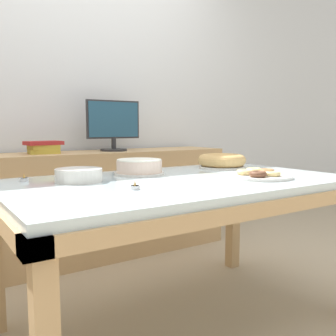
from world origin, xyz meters
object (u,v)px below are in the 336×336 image
(cake_chocolate_round, at_px, (139,167))
(pastry_platter, at_px, (259,175))
(cake_golden_bundt, at_px, (222,161))
(tealight_centre, at_px, (135,187))
(tealight_near_cakes, at_px, (84,174))
(tealight_right_edge, at_px, (24,179))
(book_stack, at_px, (44,147))
(plate_stack, at_px, (79,175))
(computer_monitor, at_px, (114,126))

(cake_chocolate_round, relative_size, pastry_platter, 0.84)
(cake_golden_bundt, distance_m, pastry_platter, 0.45)
(cake_golden_bundt, height_order, tealight_centre, cake_golden_bundt)
(tealight_near_cakes, xyz_separation_m, tealight_right_edge, (-0.29, -0.01, 0.00))
(cake_chocolate_round, distance_m, tealight_near_cakes, 0.28)
(tealight_right_edge, bearing_deg, book_stack, 68.97)
(cake_chocolate_round, height_order, plate_stack, cake_chocolate_round)
(pastry_platter, bearing_deg, tealight_centre, 177.58)
(tealight_near_cakes, bearing_deg, book_stack, 88.09)
(cake_chocolate_round, distance_m, pastry_platter, 0.61)
(computer_monitor, relative_size, plate_stack, 2.02)
(book_stack, bearing_deg, cake_chocolate_round, -74.88)
(computer_monitor, xyz_separation_m, tealight_centre, (-0.52, -1.29, -0.24))
(plate_stack, height_order, tealight_near_cakes, plate_stack)
(plate_stack, xyz_separation_m, tealight_near_cakes, (0.08, 0.16, -0.02))
(pastry_platter, bearing_deg, computer_monitor, 96.36)
(plate_stack, xyz_separation_m, tealight_right_edge, (-0.20, 0.14, -0.02))
(book_stack, height_order, tealight_near_cakes, book_stack)
(computer_monitor, distance_m, cake_golden_bundt, 0.96)
(computer_monitor, height_order, cake_chocolate_round, computer_monitor)
(pastry_platter, bearing_deg, book_stack, 116.85)
(pastry_platter, bearing_deg, plate_stack, 155.38)
(book_stack, height_order, tealight_right_edge, book_stack)
(pastry_platter, distance_m, plate_stack, 0.86)
(computer_monitor, relative_size, pastry_platter, 1.37)
(cake_golden_bundt, xyz_separation_m, pastry_platter, (-0.14, -0.43, -0.03))
(tealight_centre, bearing_deg, cake_chocolate_round, 58.65)
(cake_golden_bundt, bearing_deg, book_stack, 132.20)
(plate_stack, bearing_deg, tealight_right_edge, 144.65)
(cake_chocolate_round, xyz_separation_m, plate_stack, (-0.35, -0.07, -0.01))
(tealight_centre, bearing_deg, tealight_right_edge, 123.40)
(computer_monitor, xyz_separation_m, cake_golden_bundt, (0.29, -0.89, -0.21))
(book_stack, height_order, cake_chocolate_round, book_stack)
(book_stack, xyz_separation_m, plate_stack, (-0.11, -0.96, -0.08))
(cake_chocolate_round, bearing_deg, pastry_platter, -45.07)
(cake_golden_bundt, bearing_deg, cake_chocolate_round, 179.99)
(pastry_platter, bearing_deg, tealight_right_edge, 152.97)
(computer_monitor, relative_size, cake_chocolate_round, 1.63)
(cake_golden_bundt, xyz_separation_m, tealight_near_cakes, (-0.84, 0.09, -0.03))
(computer_monitor, height_order, pastry_platter, computer_monitor)
(cake_chocolate_round, height_order, tealight_near_cakes, cake_chocolate_round)
(plate_stack, distance_m, tealight_centre, 0.35)
(cake_golden_bundt, relative_size, tealight_centre, 7.13)
(computer_monitor, height_order, tealight_right_edge, computer_monitor)
(cake_golden_bundt, xyz_separation_m, tealight_centre, (-0.81, -0.40, -0.03))
(tealight_centre, xyz_separation_m, tealight_near_cakes, (-0.02, 0.49, 0.00))
(pastry_platter, bearing_deg, cake_chocolate_round, 134.93)
(tealight_right_edge, bearing_deg, plate_stack, -35.35)
(computer_monitor, relative_size, cake_golden_bundt, 1.49)
(cake_chocolate_round, distance_m, cake_golden_bundt, 0.57)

